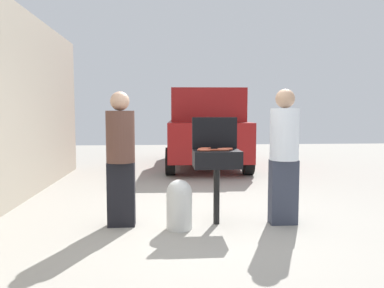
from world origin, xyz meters
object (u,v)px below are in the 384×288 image
hot_dog_4 (224,150)px  hot_dog_3 (205,150)px  hot_dog_5 (227,149)px  parked_minivan (205,128)px  bbq_grill (217,162)px  hot_dog_1 (206,148)px  hot_dog_9 (204,149)px  hot_dog_6 (203,150)px  person_right (284,152)px  hot_dog_7 (203,149)px  hot_dog_8 (223,149)px  person_left (121,154)px  hot_dog_0 (227,149)px  propane_tank (179,203)px  hot_dog_2 (214,150)px

hot_dog_4 → hot_dog_3: bearing=-169.2°
hot_dog_5 → parked_minivan: bearing=86.9°
bbq_grill → hot_dog_1: size_ratio=7.38×
bbq_grill → hot_dog_9: 0.24m
hot_dog_5 → hot_dog_1: bearing=165.8°
hot_dog_4 → hot_dog_5: bearing=64.1°
hot_dog_6 → person_right: bearing=-0.0°
hot_dog_4 → person_right: size_ratio=0.07×
hot_dog_6 → person_right: 1.05m
bbq_grill → hot_dog_9: size_ratio=7.38×
hot_dog_5 → hot_dog_7: same height
hot_dog_8 → hot_dog_9: bearing=167.9°
hot_dog_9 → person_left: 1.06m
hot_dog_4 → bbq_grill: bearing=134.5°
bbq_grill → hot_dog_0: (0.14, -0.01, 0.16)m
hot_dog_7 → bbq_grill: bearing=-9.5°
hot_dog_4 → propane_tank: (-0.57, -0.10, -0.65)m
person_right → hot_dog_2: bearing=-7.7°
hot_dog_7 → propane_tank: 0.75m
hot_dog_8 → propane_tank: 0.89m
hot_dog_2 → hot_dog_4: (0.12, 0.00, 0.00)m
hot_dog_1 → person_left: (-1.09, -0.13, -0.05)m
parked_minivan → hot_dog_6: bearing=85.8°
hot_dog_5 → hot_dog_6: size_ratio=1.00×
person_left → hot_dog_5: bearing=-6.3°
person_left → propane_tank: bearing=-22.7°
hot_dog_7 → person_left: size_ratio=0.08×
bbq_grill → hot_dog_6: bearing=-161.1°
propane_tank → person_left: bearing=166.0°
hot_dog_0 → hot_dog_6: same height
hot_dog_6 → parked_minivan: 5.37m
hot_dog_5 → person_left: size_ratio=0.08×
hot_dog_1 → parked_minivan: size_ratio=0.03×
propane_tank → hot_dog_2: bearing=12.2°
hot_dog_1 → hot_dog_9: 0.07m
hot_dog_0 → parked_minivan: parked_minivan is taller
hot_dog_7 → hot_dog_9: 0.05m
hot_dog_8 → parked_minivan: size_ratio=0.03×
hot_dog_8 → propane_tank: size_ratio=0.21×
bbq_grill → propane_tank: (-0.49, -0.18, -0.49)m
bbq_grill → hot_dog_6: size_ratio=7.38×
hot_dog_9 → hot_dog_8: bearing=-12.1°
hot_dog_0 → parked_minivan: size_ratio=0.03×
hot_dog_5 → propane_tank: 0.94m
hot_dog_0 → hot_dog_4: 0.09m
hot_dog_5 → propane_tank: (-0.64, -0.24, -0.65)m
propane_tank → parked_minivan: parked_minivan is taller
hot_dog_1 → hot_dog_9: size_ratio=1.00×
hot_dog_5 → hot_dog_4: bearing=-115.9°
hot_dog_0 → hot_dog_1: 0.30m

